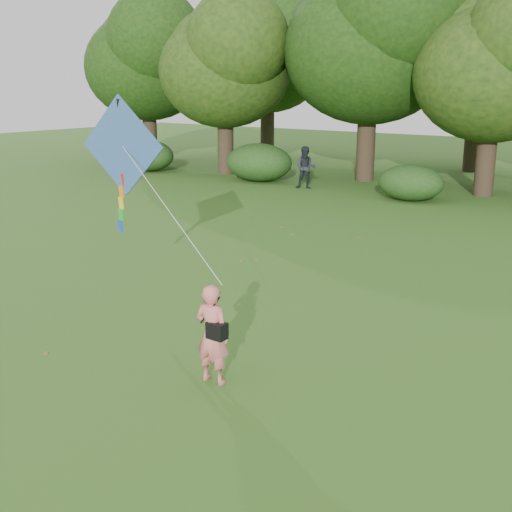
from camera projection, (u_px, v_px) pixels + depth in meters
The scene contains 7 objects.
ground at pixel (213, 380), 10.16m from camera, with size 100.00×100.00×0.00m, color #265114.
man_kite_flyer at pixel (212, 334), 9.89m from camera, with size 0.58×0.38×1.60m, color #E36F6B.
bystander_left at pixel (306, 168), 28.44m from camera, with size 0.91×0.71×1.87m, color #22252E.
crossbody_bag at pixel (217, 330), 9.77m from camera, with size 0.43×0.20×0.67m.
flying_kite at pixel (123, 149), 13.48m from camera, with size 5.61×2.49×2.95m.
shrub_band at pixel (499, 185), 24.07m from camera, with size 39.15×3.22×1.88m.
fallen_leaves at pixel (286, 281), 15.25m from camera, with size 10.79×14.21×0.01m.
Camera 1 is at (6.04, -7.10, 4.54)m, focal length 45.00 mm.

